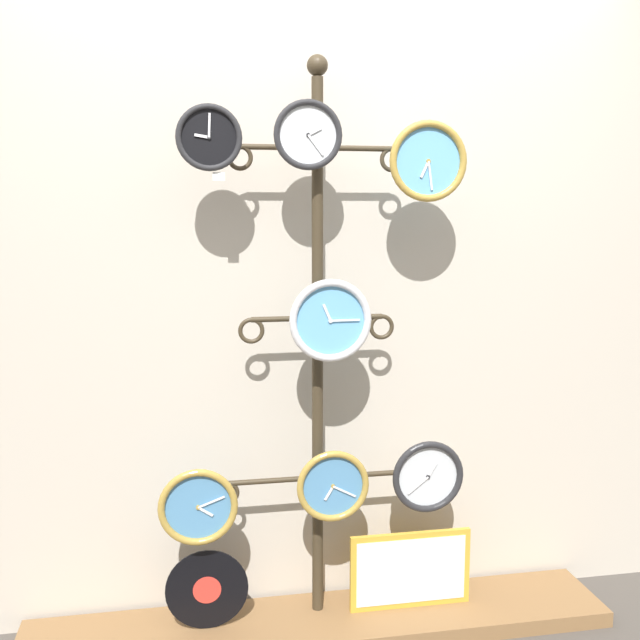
{
  "coord_description": "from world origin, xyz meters",
  "views": [
    {
      "loc": [
        -0.48,
        -2.23,
        1.57
      ],
      "look_at": [
        0.0,
        0.36,
        1.19
      ],
      "focal_mm": 42.0,
      "sensor_mm": 36.0,
      "label": 1
    }
  ],
  "objects": [
    {
      "name": "clock_top_center",
      "position": [
        -0.05,
        0.33,
        1.83
      ],
      "size": [
        0.24,
        0.04,
        0.24
      ],
      "color": "silver"
    },
    {
      "name": "vinyl_record",
      "position": [
        -0.42,
        0.35,
        0.21
      ],
      "size": [
        0.3,
        0.01,
        0.3
      ],
      "color": "black",
      "rests_on": "low_shelf"
    },
    {
      "name": "clock_bottom_center",
      "position": [
        0.04,
        0.31,
        0.59
      ],
      "size": [
        0.27,
        0.04,
        0.27
      ],
      "color": "#4C84B2"
    },
    {
      "name": "price_tag_upper",
      "position": [
        -0.35,
        0.31,
        1.68
      ],
      "size": [
        0.04,
        0.0,
        0.03
      ],
      "color": "white"
    },
    {
      "name": "clock_bottom_right",
      "position": [
        0.4,
        0.33,
        0.59
      ],
      "size": [
        0.27,
        0.04,
        0.27
      ],
      "color": "silver"
    },
    {
      "name": "picture_frame",
      "position": [
        0.35,
        0.36,
        0.21
      ],
      "size": [
        0.47,
        0.02,
        0.3
      ],
      "color": "gold",
      "rests_on": "low_shelf"
    },
    {
      "name": "clock_top_right",
      "position": [
        0.37,
        0.31,
        1.74
      ],
      "size": [
        0.28,
        0.04,
        0.28
      ],
      "color": "#60A8DB"
    },
    {
      "name": "display_stand",
      "position": [
        0.0,
        0.41,
        0.69
      ],
      "size": [
        0.76,
        0.42,
        2.11
      ],
      "color": "#382D1E",
      "rests_on": "ground_plane"
    },
    {
      "name": "low_shelf",
      "position": [
        0.0,
        0.35,
        0.03
      ],
      "size": [
        2.2,
        0.36,
        0.06
      ],
      "color": "brown",
      "rests_on": "ground_plane"
    },
    {
      "name": "clock_top_left",
      "position": [
        -0.38,
        0.31,
        1.81
      ],
      "size": [
        0.22,
        0.04,
        0.22
      ],
      "color": "black"
    },
    {
      "name": "clock_bottom_left",
      "position": [
        -0.45,
        0.3,
        0.55
      ],
      "size": [
        0.28,
        0.04,
        0.28
      ],
      "color": "#4C84B2"
    },
    {
      "name": "shop_wall",
      "position": [
        0.0,
        0.57,
        1.4
      ],
      "size": [
        4.4,
        0.04,
        2.8
      ],
      "color": "#BCB2A3",
      "rests_on": "ground_plane"
    },
    {
      "name": "clock_middle_center",
      "position": [
        0.03,
        0.3,
        1.19
      ],
      "size": [
        0.29,
        0.04,
        0.29
      ],
      "color": "#60A8DB"
    }
  ]
}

